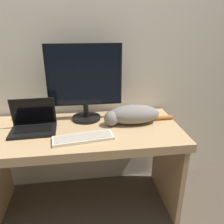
{
  "coord_description": "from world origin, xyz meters",
  "views": [
    {
      "loc": [
        0.02,
        -1.08,
        1.38
      ],
      "look_at": [
        0.21,
        0.28,
        0.83
      ],
      "focal_mm": 35.0,
      "sensor_mm": 36.0,
      "label": 1
    }
  ],
  "objects_px": {
    "monitor": "(85,82)",
    "external_keyboard": "(83,138)",
    "cat": "(132,114)",
    "laptop": "(33,124)"
  },
  "relations": [
    {
      "from": "external_keyboard",
      "to": "monitor",
      "type": "bearing_deg",
      "value": 77.45
    },
    {
      "from": "laptop",
      "to": "monitor",
      "type": "bearing_deg",
      "value": 20.17
    },
    {
      "from": "monitor",
      "to": "external_keyboard",
      "type": "bearing_deg",
      "value": -94.89
    },
    {
      "from": "external_keyboard",
      "to": "cat",
      "type": "relative_size",
      "value": 0.75
    },
    {
      "from": "external_keyboard",
      "to": "cat",
      "type": "bearing_deg",
      "value": 21.9
    },
    {
      "from": "cat",
      "to": "external_keyboard",
      "type": "bearing_deg",
      "value": -149.61
    },
    {
      "from": "monitor",
      "to": "external_keyboard",
      "type": "height_order",
      "value": "monitor"
    },
    {
      "from": "monitor",
      "to": "external_keyboard",
      "type": "xyz_separation_m",
      "value": [
        -0.03,
        -0.33,
        -0.28
      ]
    },
    {
      "from": "monitor",
      "to": "external_keyboard",
      "type": "relative_size",
      "value": 1.41
    },
    {
      "from": "external_keyboard",
      "to": "cat",
      "type": "xyz_separation_m",
      "value": [
        0.36,
        0.2,
        0.06
      ]
    }
  ]
}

